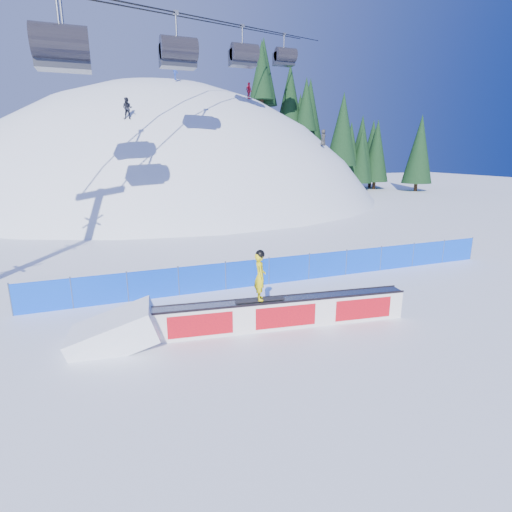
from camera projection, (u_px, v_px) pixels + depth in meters
name	position (u px, v px, depth m)	size (l,w,h in m)	color
ground	(344.00, 319.00, 14.11)	(160.00, 160.00, 0.00)	white
snow_hill	(173.00, 324.00, 56.65)	(64.00, 64.00, 64.00)	white
treeline	(328.00, 124.00, 56.89)	(23.10, 12.73, 20.04)	black
safety_fence	(289.00, 269.00, 18.02)	(22.05, 0.05, 1.30)	blue
chairlift	(232.00, 25.00, 36.29)	(40.80, 41.70, 22.00)	gray
rail_box	(283.00, 313.00, 13.37)	(8.63, 1.66, 1.04)	white
snow_ramp	(116.00, 344.00, 12.26)	(2.54, 1.69, 0.95)	white
snowboarder	(260.00, 276.00, 12.84)	(1.65, 0.64, 1.70)	black
distant_skiers	(215.00, 98.00, 39.26)	(20.62, 10.49, 8.31)	black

